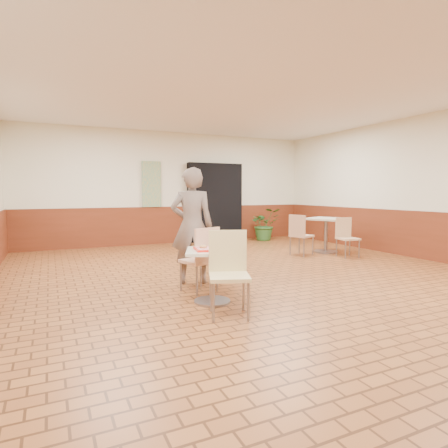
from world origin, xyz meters
name	(u,v)px	position (x,y,z in m)	size (l,w,h in m)	color
room_shell	(272,186)	(0.00, 0.00, 1.50)	(8.01, 10.01, 3.01)	brown
wainscot_band	(271,251)	(0.00, 0.00, 0.50)	(8.00, 10.00, 1.00)	#622712
corridor_doorway	(215,202)	(1.20, 4.88, 1.10)	(1.60, 0.22, 2.20)	black
promo_poster	(152,184)	(-0.60, 4.94, 1.60)	(0.50, 0.03, 1.20)	gray
main_table	(212,267)	(-1.22, -0.54, 0.46)	(0.64, 0.64, 0.68)	beige
chair_main_front	(229,268)	(-1.22, -1.04, 0.54)	(0.57, 0.57, 0.96)	#DFC885
chair_main_back	(202,256)	(-1.15, -0.05, 0.51)	(0.53, 0.53, 0.92)	#E8B08B
customer	(192,226)	(-1.09, 0.53, 0.89)	(0.65, 0.42, 1.77)	#736359
serving_tray	(212,249)	(-1.22, -0.54, 0.69)	(0.44, 0.34, 0.03)	red
ring_donut	(203,247)	(-1.32, -0.50, 0.72)	(0.10, 0.10, 0.03)	#C68748
long_john_donut	(218,246)	(-1.14, -0.56, 0.72)	(0.16, 0.11, 0.05)	gold
paper_cup	(219,242)	(-1.07, -0.44, 0.75)	(0.07, 0.07, 0.09)	white
second_table	(326,229)	(2.74, 1.97, 0.54)	(0.76, 0.76, 0.80)	beige
chair_second_left	(300,233)	(1.93, 1.88, 0.50)	(0.53, 0.53, 0.90)	tan
chair_second_front	(346,235)	(2.74, 1.32, 0.47)	(0.44, 0.44, 0.84)	#E4BA89
potted_plant	(265,224)	(2.56, 4.40, 0.47)	(0.84, 0.73, 0.93)	#2C5B24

